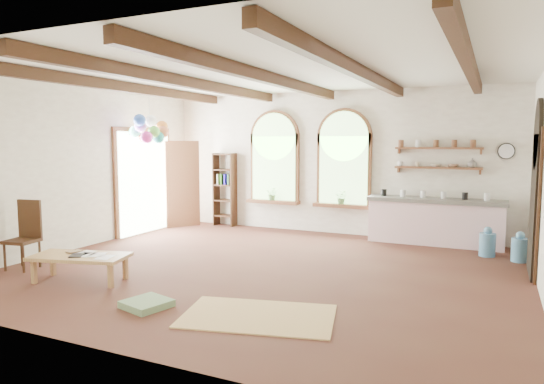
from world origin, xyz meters
The scene contains 27 objects.
floor centered at (0.00, 0.00, 0.00)m, with size 8.00×8.00×0.00m, color #502E21.
ceiling_beams centered at (0.00, 0.00, 3.10)m, with size 6.20×6.80×0.18m, color #3B2012, non-canonical shape.
window_left centered at (-1.40, 3.43, 1.63)m, with size 1.30×0.28×2.20m.
window_right centered at (0.30, 3.43, 1.63)m, with size 1.30×0.28×2.20m.
left_doorway centered at (-3.95, 1.80, 1.15)m, with size 0.10×1.90×2.50m, color brown.
right_doorway centered at (3.95, 1.50, 1.10)m, with size 0.10×1.30×2.40m, color black.
kitchen_counter centered at (2.30, 3.20, 0.48)m, with size 2.68×0.62×0.94m.
wall_shelf_lower centered at (2.30, 3.38, 1.55)m, with size 1.70×0.24×0.04m, color brown.
wall_shelf_upper centered at (2.30, 3.38, 1.95)m, with size 1.70×0.24×0.04m, color brown.
wall_clock centered at (3.55, 3.45, 1.90)m, with size 0.32×0.32×0.04m, color black.
bookshelf centered at (-2.70, 3.32, 0.90)m, with size 0.53×0.32×1.80m.
coffee_table centered at (-2.20, -1.80, 0.36)m, with size 1.53×1.00×0.40m.
side_chair centered at (-3.61, -1.66, 0.32)m, with size 0.51×0.51×1.13m.
floor_mat centered at (0.88, -2.00, 0.01)m, with size 1.80×1.11×0.02m, color tan.
floor_cushion centered at (-0.55, -2.30, 0.04)m, with size 0.51×0.51×0.09m, color #67865C.
water_jug_a centered at (3.30, 2.50, 0.24)m, with size 0.28×0.28×0.55m.
water_jug_b centered at (3.82, 2.30, 0.23)m, with size 0.28×0.28×0.53m.
balloon_cluster centered at (-3.41, 1.37, 2.33)m, with size 0.80×0.94×1.16m.
table_book centered at (-2.50, -1.68, 0.41)m, with size 0.16×0.23×0.02m, color olive.
tablet centered at (-2.20, -1.86, 0.41)m, with size 0.18×0.26×0.01m, color black.
potted_plant_left centered at (-1.40, 3.32, 0.85)m, with size 0.27×0.23×0.30m, color #598C4C.
potted_plant_right centered at (0.30, 3.32, 0.85)m, with size 0.27×0.23×0.30m, color #598C4C.
shelf_cup_a centered at (1.55, 3.38, 1.62)m, with size 0.12×0.10×0.10m, color white.
shelf_cup_b centered at (1.90, 3.38, 1.62)m, with size 0.10×0.10×0.09m, color beige.
shelf_bowl_a centered at (2.25, 3.38, 1.60)m, with size 0.22×0.22×0.05m, color beige.
shelf_bowl_b centered at (2.60, 3.38, 1.60)m, with size 0.20×0.20×0.06m, color #8C664C.
shelf_vase centered at (2.95, 3.38, 1.67)m, with size 0.18×0.18×0.19m, color slate.
Camera 1 is at (3.39, -7.02, 2.09)m, focal length 32.00 mm.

